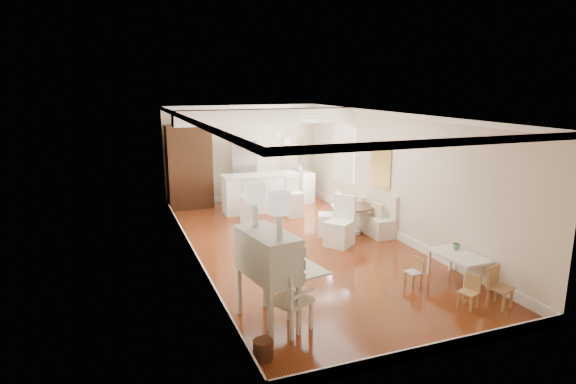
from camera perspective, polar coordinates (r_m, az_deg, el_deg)
room at (r=10.16m, az=1.01°, el=4.67°), size 9.00×9.04×2.82m
secretary_bureau at (r=6.97m, az=-2.44°, el=-10.21°), size 1.27×1.29×1.40m
gustavian_armchair at (r=6.90m, az=0.27°, el=-12.57°), size 0.72×0.72×0.93m
wicker_basket at (r=6.40m, az=-2.97°, el=-18.17°), size 0.28×0.28×0.26m
kids_table at (r=9.04m, az=19.49°, el=-8.49°), size 0.66×1.04×0.50m
kids_chair_a at (r=8.08m, az=20.60°, el=-11.01°), size 0.34×0.34×0.54m
kids_chair_b at (r=8.65m, az=14.68°, el=-9.13°), size 0.27×0.27×0.50m
kids_chair_c at (r=8.28m, az=23.91°, el=-10.29°), size 0.40×0.40×0.66m
banquette at (r=11.47m, az=9.74°, el=-2.18°), size 0.52×1.60×0.98m
dining_table at (r=11.26m, az=7.54°, el=-3.25°), size 1.22×1.22×0.66m
slip_chair_near at (r=10.31m, az=6.13°, el=-3.49°), size 0.73×0.73×1.08m
slip_chair_far at (r=11.01m, az=4.90°, el=-2.65°), size 0.65×0.64×0.99m
breakfast_counter at (r=13.03m, az=-3.31°, el=-0.09°), size 2.05×0.65×1.03m
bar_stool_left at (r=12.12m, az=-4.61°, el=-0.99°), size 0.56×0.56×1.07m
bar_stool_right at (r=12.50m, az=0.73°, el=-0.64°), size 0.42×0.42×1.02m
pantry_cabinet at (r=13.55m, az=-11.61°, el=2.91°), size 1.20×0.60×2.30m
fridge at (r=13.99m, az=-3.85°, el=2.41°), size 0.75×0.65×1.80m
sideboard at (r=14.19m, az=1.50°, el=0.73°), size 0.56×0.99×0.89m
pencil_cup at (r=9.19m, az=19.31°, el=-6.10°), size 0.14×0.14×0.11m
branch_vase at (r=14.12m, az=1.35°, el=2.94°), size 0.21×0.21×0.21m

